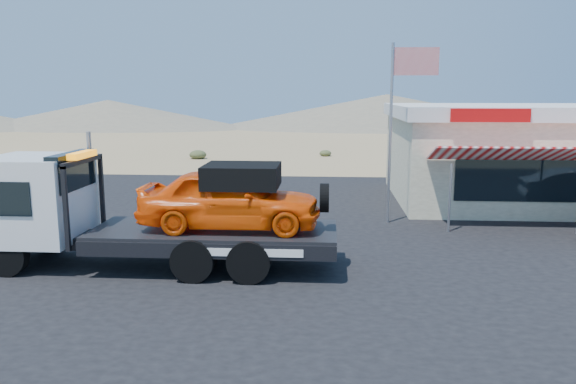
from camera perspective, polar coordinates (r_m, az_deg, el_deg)
name	(u,v)px	position (r m, az deg, el deg)	size (l,w,h in m)	color
ground	(229,258)	(15.37, -5.96, -6.69)	(120.00, 120.00, 0.00)	#9B8558
asphalt_lot	(307,232)	(18.04, 1.98, -4.07)	(32.00, 24.00, 0.02)	black
tow_truck	(151,206)	(14.59, -13.79, -1.43)	(8.79, 2.60, 2.94)	black
jerky_store	(521,153)	(24.86, 22.57, 3.70)	(10.40, 9.97, 3.90)	#BDB48F
flagpole	(398,112)	(19.13, 11.12, 7.93)	(1.55, 0.10, 6.00)	#99999E
distant_hills	(228,113)	(70.76, -6.08, 7.98)	(126.00, 48.00, 4.20)	#726B59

